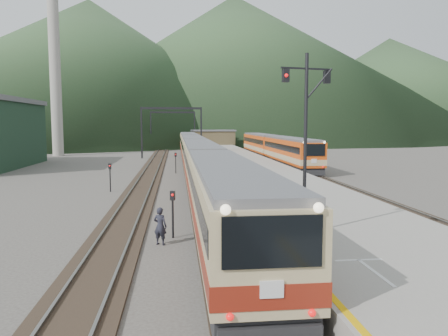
{
  "coord_description": "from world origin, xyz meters",
  "views": [
    {
      "loc": [
        -2.1,
        -14.15,
        5.46
      ],
      "look_at": [
        1.55,
        19.4,
        2.0
      ],
      "focal_mm": 35.0,
      "sensor_mm": 36.0,
      "label": 1
    }
  ],
  "objects": [
    {
      "name": "station_shed",
      "position": [
        5.6,
        78.0,
        2.57
      ],
      "size": [
        9.4,
        4.4,
        3.1
      ],
      "color": "brown",
      "rests_on": "platform"
    },
    {
      "name": "worker",
      "position": [
        -2.87,
        5.3,
        0.86
      ],
      "size": [
        0.74,
        0.64,
        1.72
      ],
      "primitive_type": "imported",
      "rotation": [
        0.0,
        0.0,
        2.7
      ],
      "color": "#21222E",
      "rests_on": "ground"
    },
    {
      "name": "hill_a",
      "position": [
        -40.0,
        190.0,
        30.0
      ],
      "size": [
        180.0,
        180.0,
        60.0
      ],
      "primitive_type": "cone",
      "color": "#2B4927",
      "rests_on": "ground"
    },
    {
      "name": "ground",
      "position": [
        0.0,
        0.0,
        0.0
      ],
      "size": [
        400.0,
        400.0,
        0.0
      ],
      "primitive_type": "plane",
      "color": "#47423D",
      "rests_on": "ground"
    },
    {
      "name": "signal_mast",
      "position": [
        2.99,
        2.73,
        5.38
      ],
      "size": [
        2.17,
        0.58,
        7.19
      ],
      "color": "black",
      "rests_on": "platform"
    },
    {
      "name": "short_signal_a",
      "position": [
        -2.32,
        6.43,
        1.46
      ],
      "size": [
        0.26,
        0.22,
        2.27
      ],
      "color": "black",
      "rests_on": "ground"
    },
    {
      "name": "hill_c",
      "position": [
        110.0,
        210.0,
        25.0
      ],
      "size": [
        160.0,
        160.0,
        50.0
      ],
      "primitive_type": "cone",
      "color": "#2B4927",
      "rests_on": "ground"
    },
    {
      "name": "gantry_far",
      "position": [
        -2.85,
        80.0,
        5.59
      ],
      "size": [
        9.55,
        0.25,
        8.0
      ],
      "color": "black",
      "rests_on": "ground"
    },
    {
      "name": "platform",
      "position": [
        5.6,
        38.0,
        0.5
      ],
      "size": [
        8.0,
        100.0,
        1.0
      ],
      "primitive_type": "cube",
      "color": "gray",
      "rests_on": "ground"
    },
    {
      "name": "short_signal_c",
      "position": [
        -7.41,
        21.22,
        1.46
      ],
      "size": [
        0.22,
        0.16,
        2.27
      ],
      "color": "black",
      "rests_on": "ground"
    },
    {
      "name": "track_second",
      "position": [
        11.5,
        40.0,
        0.07
      ],
      "size": [
        2.6,
        200.0,
        0.23
      ],
      "color": "black",
      "rests_on": "ground"
    },
    {
      "name": "main_train",
      "position": [
        0.0,
        33.53,
        1.94
      ],
      "size": [
        2.79,
        76.64,
        3.41
      ],
      "color": "tan",
      "rests_on": "track_main"
    },
    {
      "name": "track_main",
      "position": [
        0.0,
        40.0,
        0.07
      ],
      "size": [
        2.6,
        200.0,
        0.23
      ],
      "color": "black",
      "rests_on": "ground"
    },
    {
      "name": "smokestack",
      "position": [
        -22.0,
        62.0,
        15.0
      ],
      "size": [
        1.8,
        1.8,
        30.0
      ],
      "primitive_type": "cylinder",
      "color": "#9E998E",
      "rests_on": "ground"
    },
    {
      "name": "gantry_near",
      "position": [
        -2.85,
        55.0,
        5.59
      ],
      "size": [
        9.55,
        0.25,
        8.0
      ],
      "color": "black",
      "rests_on": "ground"
    },
    {
      "name": "second_train",
      "position": [
        11.5,
        46.31,
        1.88
      ],
      "size": [
        2.7,
        36.8,
        3.29
      ],
      "color": "#D24911",
      "rests_on": "track_second"
    },
    {
      "name": "hill_b",
      "position": [
        30.0,
        230.0,
        37.5
      ],
      "size": [
        220.0,
        220.0,
        75.0
      ],
      "primitive_type": "cone",
      "color": "#2B4927",
      "rests_on": "ground"
    },
    {
      "name": "short_signal_b",
      "position": [
        -2.22,
        33.61,
        1.46
      ],
      "size": [
        0.24,
        0.2,
        2.27
      ],
      "color": "black",
      "rests_on": "ground"
    },
    {
      "name": "track_far",
      "position": [
        -5.0,
        40.0,
        0.07
      ],
      "size": [
        2.6,
        200.0,
        0.23
      ],
      "color": "black",
      "rests_on": "ground"
    }
  ]
}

